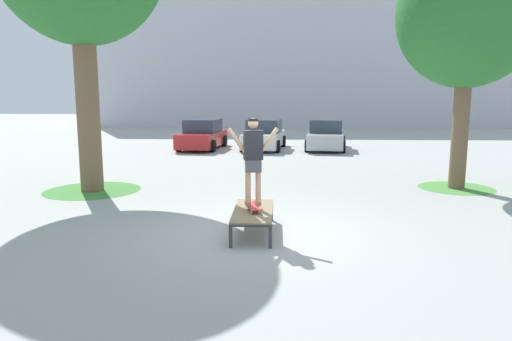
{
  "coord_description": "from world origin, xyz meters",
  "views": [
    {
      "loc": [
        0.33,
        -8.76,
        2.66
      ],
      "look_at": [
        -0.05,
        1.49,
        1.0
      ],
      "focal_mm": 32.33,
      "sensor_mm": 36.0,
      "label": 1
    }
  ],
  "objects_px": {
    "skater": "(253,156)",
    "car_white": "(264,136)",
    "skate_box": "(253,212)",
    "car_silver": "(326,136)",
    "car_red": "(203,135)",
    "tree_near_right": "(468,14)",
    "skateboard": "(253,206)"
  },
  "relations": [
    {
      "from": "tree_near_right",
      "to": "car_red",
      "type": "distance_m",
      "value": 13.99
    },
    {
      "from": "skate_box",
      "to": "tree_near_right",
      "type": "height_order",
      "value": "tree_near_right"
    },
    {
      "from": "car_silver",
      "to": "tree_near_right",
      "type": "bearing_deg",
      "value": -74.77
    },
    {
      "from": "skater",
      "to": "car_white",
      "type": "bearing_deg",
      "value": 90.3
    },
    {
      "from": "skater",
      "to": "tree_near_right",
      "type": "relative_size",
      "value": 0.24
    },
    {
      "from": "skate_box",
      "to": "skateboard",
      "type": "relative_size",
      "value": 2.32
    },
    {
      "from": "tree_near_right",
      "to": "car_red",
      "type": "relative_size",
      "value": 1.6
    },
    {
      "from": "car_red",
      "to": "car_silver",
      "type": "height_order",
      "value": "same"
    },
    {
      "from": "tree_near_right",
      "to": "car_silver",
      "type": "xyz_separation_m",
      "value": [
        -2.69,
        9.89,
        -4.2
      ]
    },
    {
      "from": "skater",
      "to": "car_red",
      "type": "distance_m",
      "value": 14.93
    },
    {
      "from": "skate_box",
      "to": "car_white",
      "type": "height_order",
      "value": "car_white"
    },
    {
      "from": "skateboard",
      "to": "car_white",
      "type": "relative_size",
      "value": 0.19
    },
    {
      "from": "skate_box",
      "to": "tree_near_right",
      "type": "distance_m",
      "value": 8.66
    },
    {
      "from": "skate_box",
      "to": "skateboard",
      "type": "xyz_separation_m",
      "value": [
        0.0,
        0.01,
        0.12
      ]
    },
    {
      "from": "skate_box",
      "to": "car_red",
      "type": "xyz_separation_m",
      "value": [
        -3.21,
        14.57,
        0.28
      ]
    },
    {
      "from": "skateboard",
      "to": "tree_near_right",
      "type": "height_order",
      "value": "tree_near_right"
    },
    {
      "from": "skater",
      "to": "tree_near_right",
      "type": "xyz_separation_m",
      "value": [
        5.75,
        4.67,
        3.36
      ]
    },
    {
      "from": "car_red",
      "to": "car_silver",
      "type": "distance_m",
      "value": 6.26
    },
    {
      "from": "car_white",
      "to": "car_red",
      "type": "bearing_deg",
      "value": 179.09
    },
    {
      "from": "skateboard",
      "to": "skater",
      "type": "distance_m",
      "value": 0.99
    },
    {
      "from": "car_silver",
      "to": "skate_box",
      "type": "bearing_deg",
      "value": -101.84
    },
    {
      "from": "skater",
      "to": "car_silver",
      "type": "height_order",
      "value": "skater"
    },
    {
      "from": "car_red",
      "to": "car_white",
      "type": "relative_size",
      "value": 0.99
    },
    {
      "from": "skate_box",
      "to": "tree_near_right",
      "type": "bearing_deg",
      "value": 39.14
    },
    {
      "from": "car_red",
      "to": "tree_near_right",
      "type": "bearing_deg",
      "value": -47.85
    },
    {
      "from": "car_white",
      "to": "skateboard",
      "type": "bearing_deg",
      "value": -89.7
    },
    {
      "from": "car_red",
      "to": "car_white",
      "type": "height_order",
      "value": "same"
    },
    {
      "from": "car_white",
      "to": "skate_box",
      "type": "bearing_deg",
      "value": -89.7
    },
    {
      "from": "car_red",
      "to": "skate_box",
      "type": "bearing_deg",
      "value": -77.58
    },
    {
      "from": "skateboard",
      "to": "tree_near_right",
      "type": "relative_size",
      "value": 0.12
    },
    {
      "from": "skater",
      "to": "car_white",
      "type": "xyz_separation_m",
      "value": [
        -0.08,
        14.51,
        -0.84
      ]
    },
    {
      "from": "skateboard",
      "to": "skater",
      "type": "xyz_separation_m",
      "value": [
        -0.0,
        0.0,
        0.99
      ]
    }
  ]
}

